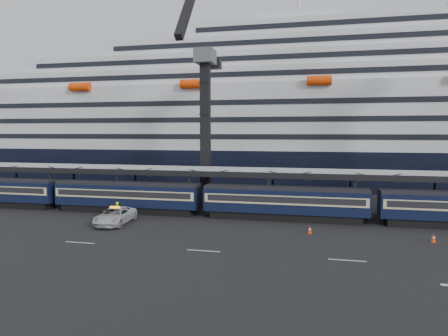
# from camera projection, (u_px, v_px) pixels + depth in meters

# --- Properties ---
(ground) EXTENTS (260.00, 260.00, 0.00)m
(ground) POSITION_uv_depth(u_px,v_px,m) (367.00, 248.00, 35.59)
(ground) COLOR black
(ground) RESTS_ON ground
(train) EXTENTS (133.05, 3.00, 4.05)m
(train) POSITION_uv_depth(u_px,v_px,m) (314.00, 202.00, 46.12)
(train) COLOR black
(train) RESTS_ON ground
(canopy) EXTENTS (130.00, 6.25, 5.53)m
(canopy) POSITION_uv_depth(u_px,v_px,m) (353.00, 174.00, 48.74)
(canopy) COLOR #9DA0A5
(canopy) RESTS_ON ground
(cruise_ship) EXTENTS (214.09, 28.84, 34.00)m
(cruise_ship) POSITION_uv_depth(u_px,v_px,m) (332.00, 122.00, 79.44)
(cruise_ship) COLOR black
(cruise_ship) RESTS_ON ground
(crane_dark_near) EXTENTS (4.50, 17.75, 35.08)m
(crane_dark_near) POSITION_uv_depth(u_px,v_px,m) (205.00, 121.00, 56.89)
(crane_dark_near) COLOR #484A50
(crane_dark_near) RESTS_ON ground
(pickup_truck) EXTENTS (3.38, 6.72, 1.82)m
(pickup_truck) POSITION_uv_depth(u_px,v_px,m) (115.00, 216.00, 44.87)
(pickup_truck) COLOR #B6B8BE
(pickup_truck) RESTS_ON ground
(worker) EXTENTS (0.90, 0.87, 2.07)m
(worker) POSITION_uv_depth(u_px,v_px,m) (118.00, 210.00, 47.28)
(worker) COLOR #BCE40C
(worker) RESTS_ON ground
(traffic_cone_b) EXTENTS (0.35, 0.35, 0.71)m
(traffic_cone_b) POSITION_uv_depth(u_px,v_px,m) (128.00, 216.00, 47.37)
(traffic_cone_b) COLOR #F94007
(traffic_cone_b) RESTS_ON ground
(traffic_cone_c) EXTENTS (0.41, 0.41, 0.81)m
(traffic_cone_c) POSITION_uv_depth(u_px,v_px,m) (310.00, 229.00, 40.68)
(traffic_cone_c) COLOR #F94007
(traffic_cone_c) RESTS_ON ground
(traffic_cone_d) EXTENTS (0.42, 0.42, 0.84)m
(traffic_cone_d) POSITION_uv_depth(u_px,v_px,m) (434.00, 238.00, 37.42)
(traffic_cone_d) COLOR #F94007
(traffic_cone_d) RESTS_ON ground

